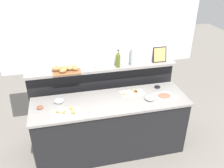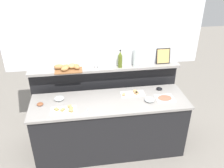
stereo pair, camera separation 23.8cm
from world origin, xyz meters
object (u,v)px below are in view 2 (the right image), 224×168
object	(u,v)px
salt_shaker	(96,66)
sandwich_platter_front	(64,110)
serving_tongs	(86,112)
bread_basket	(68,68)
framed_picture	(163,56)
glass_bowl_large	(150,100)
condiment_bowl_dark	(40,104)
cold_cuts_platter	(165,98)
pepper_shaker	(99,66)
glass_bowl_medium	(59,99)
sandwich_platter_side	(133,94)
olive_oil_bottle	(120,60)
condiment_bowl_teal	(159,89)
water_carafe	(136,58)

from	to	relation	value
salt_shaker	sandwich_platter_front	bearing A→B (deg)	-129.27
serving_tongs	bread_basket	world-z (taller)	bread_basket
sandwich_platter_front	framed_picture	distance (m)	1.71
glass_bowl_large	bread_basket	world-z (taller)	bread_basket
condiment_bowl_dark	bread_basket	world-z (taller)	bread_basket
condiment_bowl_dark	framed_picture	size ratio (longest dim) A/B	0.36
salt_shaker	bread_basket	distance (m)	0.41
condiment_bowl_dark	serving_tongs	size ratio (longest dim) A/B	0.47
cold_cuts_platter	pepper_shaker	size ratio (longest dim) A/B	3.06
glass_bowl_medium	serving_tongs	distance (m)	0.51
sandwich_platter_side	sandwich_platter_front	world-z (taller)	same
cold_cuts_platter	serving_tongs	distance (m)	1.14
sandwich_platter_side	condiment_bowl_dark	bearing A→B (deg)	-175.90
glass_bowl_large	salt_shaker	size ratio (longest dim) A/B	1.61
sandwich_platter_side	serving_tongs	size ratio (longest dim) A/B	1.91
serving_tongs	sandwich_platter_front	bearing A→B (deg)	164.40
cold_cuts_platter	sandwich_platter_front	bearing A→B (deg)	-176.52
serving_tongs	bread_basket	xyz separation A→B (m)	(-0.21, 0.68, 0.34)
olive_oil_bottle	condiment_bowl_dark	bearing A→B (deg)	-161.31
pepper_shaker	condiment_bowl_teal	bearing A→B (deg)	-14.84
condiment_bowl_teal	olive_oil_bottle	size ratio (longest dim) A/B	0.33
salt_shaker	pepper_shaker	world-z (taller)	same
condiment_bowl_teal	salt_shaker	distance (m)	1.03
cold_cuts_platter	glass_bowl_medium	bearing A→B (deg)	172.84
condiment_bowl_teal	framed_picture	distance (m)	0.51
salt_shaker	glass_bowl_medium	bearing A→B (deg)	-150.71
cold_cuts_platter	sandwich_platter_side	bearing A→B (deg)	155.97
glass_bowl_medium	condiment_bowl_teal	size ratio (longest dim) A/B	1.51
glass_bowl_medium	pepper_shaker	size ratio (longest dim) A/B	1.56
serving_tongs	pepper_shaker	world-z (taller)	pepper_shaker
sandwich_platter_side	glass_bowl_large	xyz separation A→B (m)	(0.19, -0.22, 0.02)
glass_bowl_medium	bread_basket	bearing A→B (deg)	64.97
serving_tongs	condiment_bowl_teal	bearing A→B (deg)	20.82
condiment_bowl_dark	pepper_shaker	bearing A→B (deg)	25.30
serving_tongs	framed_picture	world-z (taller)	framed_picture
sandwich_platter_front	glass_bowl_large	bearing A→B (deg)	2.65
glass_bowl_large	condiment_bowl_dark	size ratio (longest dim) A/B	1.59
cold_cuts_platter	framed_picture	size ratio (longest dim) A/B	1.09
sandwich_platter_front	glass_bowl_medium	size ratio (longest dim) A/B	2.51
sandwich_platter_front	cold_cuts_platter	world-z (taller)	sandwich_platter_front
cold_cuts_platter	condiment_bowl_dark	bearing A→B (deg)	176.87
sandwich_platter_front	glass_bowl_medium	world-z (taller)	glass_bowl_medium
olive_oil_bottle	condiment_bowl_teal	bearing A→B (deg)	-21.93
glass_bowl_large	water_carafe	bearing A→B (deg)	99.21
sandwich_platter_side	glass_bowl_medium	size ratio (longest dim) A/B	2.62
condiment_bowl_dark	water_carafe	xyz separation A→B (m)	(1.43, 0.41, 0.44)
olive_oil_bottle	salt_shaker	world-z (taller)	olive_oil_bottle
sandwich_platter_side	salt_shaker	world-z (taller)	salt_shaker
glass_bowl_large	serving_tongs	distance (m)	0.91
glass_bowl_medium	framed_picture	xyz separation A→B (m)	(1.62, 0.35, 0.41)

